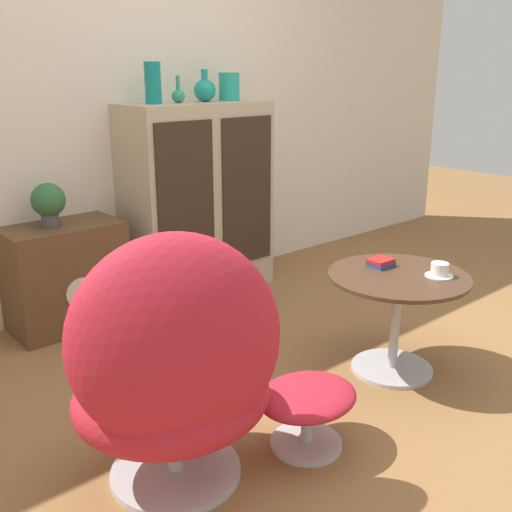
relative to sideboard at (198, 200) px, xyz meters
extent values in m
plane|color=olive|center=(-0.30, -1.46, -0.61)|extent=(12.00, 12.00, 0.00)
cube|color=silver|center=(-0.30, 0.24, 0.69)|extent=(6.40, 0.06, 2.60)
cube|color=tan|center=(0.00, 0.00, 0.00)|extent=(0.93, 0.42, 1.21)
cube|color=#332319|center=(-0.23, -0.21, 0.06)|extent=(0.39, 0.01, 0.92)
cube|color=#332319|center=(0.23, -0.21, 0.06)|extent=(0.39, 0.01, 0.92)
cube|color=brown|center=(-0.89, 0.03, -0.31)|extent=(0.62, 0.36, 0.59)
cylinder|color=beige|center=(-0.89, -0.15, -0.36)|extent=(0.17, 0.01, 0.17)
cylinder|color=#B7B7BC|center=(-1.17, -1.47, -0.59)|extent=(0.47, 0.47, 0.02)
cylinder|color=#B7B7BC|center=(-1.17, -1.47, -0.52)|extent=(0.06, 0.06, 0.13)
ellipsoid|color=#B21E2D|center=(-1.17, -1.47, -0.29)|extent=(0.86, 0.80, 0.33)
ellipsoid|color=#B21E2D|center=(-1.22, -1.58, -0.02)|extent=(0.80, 0.66, 0.73)
cylinder|color=#B7B7BC|center=(-0.70, -1.66, -0.60)|extent=(0.28, 0.28, 0.02)
cylinder|color=#B7B7BC|center=(-0.70, -1.66, -0.51)|extent=(0.04, 0.04, 0.15)
ellipsoid|color=#B21E2D|center=(-0.70, -1.66, -0.39)|extent=(0.41, 0.35, 0.09)
cylinder|color=#B7B7BC|center=(0.06, -1.50, -0.60)|extent=(0.39, 0.39, 0.02)
cylinder|color=#B7B7BC|center=(0.06, -1.50, -0.36)|extent=(0.04, 0.04, 0.46)
cylinder|color=#472D1E|center=(0.06, -1.50, -0.12)|extent=(0.66, 0.66, 0.02)
cylinder|color=#147A75|center=(-0.28, 0.00, 0.72)|extent=(0.09, 0.09, 0.23)
ellipsoid|color=#2D8E6B|center=(-0.11, 0.00, 0.64)|extent=(0.08, 0.08, 0.08)
cylinder|color=#2D8E6B|center=(-0.11, 0.00, 0.72)|extent=(0.02, 0.02, 0.08)
ellipsoid|color=teal|center=(0.08, 0.00, 0.67)|extent=(0.13, 0.13, 0.13)
cylinder|color=teal|center=(0.08, 0.00, 0.76)|extent=(0.04, 0.04, 0.06)
cylinder|color=teal|center=(0.27, 0.00, 0.69)|extent=(0.13, 0.13, 0.17)
cylinder|color=#4C4C51|center=(-0.95, 0.03, 0.02)|extent=(0.09, 0.09, 0.07)
sphere|color=#2D6638|center=(-0.95, 0.03, 0.13)|extent=(0.18, 0.18, 0.18)
cylinder|color=white|center=(0.17, -1.64, -0.11)|extent=(0.13, 0.13, 0.01)
cylinder|color=white|center=(0.17, -1.64, -0.08)|extent=(0.08, 0.08, 0.06)
cube|color=#1E478C|center=(0.09, -1.38, -0.10)|extent=(0.12, 0.09, 0.02)
cube|color=red|center=(0.09, -1.37, -0.08)|extent=(0.12, 0.09, 0.02)
camera|label=1|loc=(-2.16, -3.04, 0.81)|focal=42.00mm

